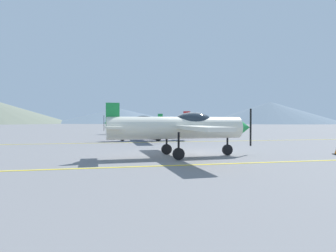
# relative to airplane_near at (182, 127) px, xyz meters

# --- Properties ---
(ground_plane) EXTENTS (400.00, 400.00, 0.00)m
(ground_plane) POSITION_rel_airplane_near_xyz_m (0.41, 1.19, -1.39)
(ground_plane) COLOR slate
(apron_line_near) EXTENTS (80.00, 0.16, 0.01)m
(apron_line_near) POSITION_rel_airplane_near_xyz_m (0.41, -2.48, -1.38)
(apron_line_near) COLOR yellow
(apron_line_near) RESTS_ON ground_plane
(apron_line_far) EXTENTS (80.00, 0.16, 0.01)m
(apron_line_far) POSITION_rel_airplane_near_xyz_m (0.41, 8.97, -1.38)
(apron_line_far) COLOR yellow
(apron_line_far) RESTS_ON ground_plane
(airplane_near) EXTENTS (7.14, 8.23, 2.46)m
(airplane_near) POSITION_rel_airplane_near_xyz_m (0.00, 0.00, 0.00)
(airplane_near) COLOR silver
(airplane_near) RESTS_ON ground_plane
(airplane_mid) EXTENTS (7.10, 8.19, 2.46)m
(airplane_mid) POSITION_rel_airplane_near_xyz_m (0.14, 10.97, 0.00)
(airplane_mid) COLOR #33478C
(airplane_mid) RESTS_ON ground_plane
(airplane_far) EXTENTS (7.21, 8.22, 2.46)m
(airplane_far) POSITION_rel_airplane_near_xyz_m (-0.28, 21.73, 0.00)
(airplane_far) COLOR silver
(airplane_far) RESTS_ON ground_plane
(car_sedan) EXTENTS (4.54, 2.58, 1.62)m
(car_sedan) POSITION_rel_airplane_near_xyz_m (9.72, 22.90, -0.54)
(car_sedan) COLOR #3372BF
(car_sedan) RESTS_ON ground_plane
(hill_centerleft) EXTENTS (71.83, 71.83, 8.13)m
(hill_centerleft) POSITION_rel_airplane_near_xyz_m (2.39, 148.87, 2.68)
(hill_centerleft) COLOR slate
(hill_centerleft) RESTS_ON ground_plane
(hill_centerright) EXTENTS (66.67, 66.67, 10.74)m
(hill_centerright) POSITION_rel_airplane_near_xyz_m (76.09, 118.30, 3.98)
(hill_centerright) COLOR slate
(hill_centerright) RESTS_ON ground_plane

